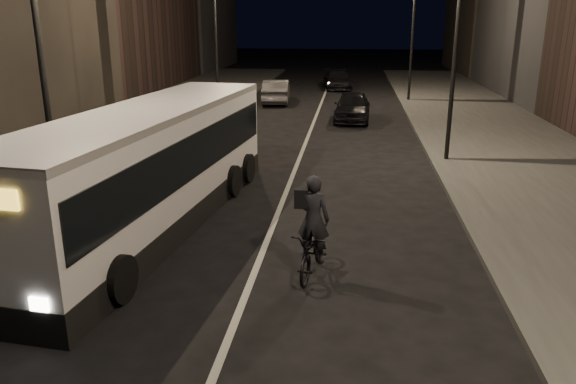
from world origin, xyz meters
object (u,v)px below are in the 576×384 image
(streetlight_left_near, at_px, (46,15))
(city_bus, at_px, (151,163))
(cyclist_on_bicycle, at_px, (313,242))
(streetlight_right_far, at_px, (409,16))
(streetlight_right_mid, at_px, (451,15))
(car_mid, at_px, (276,91))
(streetlight_left_far, at_px, (220,16))
(car_near, at_px, (352,106))
(car_far, at_px, (338,80))

(streetlight_left_near, distance_m, city_bus, 4.28)
(streetlight_left_near, bearing_deg, cyclist_on_bicycle, -18.89)
(streetlight_right_far, bearing_deg, streetlight_left_near, -113.96)
(streetlight_right_mid, bearing_deg, streetlight_right_far, 90.00)
(city_bus, height_order, car_mid, city_bus)
(streetlight_right_mid, distance_m, streetlight_left_far, 14.62)
(streetlight_right_far, xyz_separation_m, car_near, (-3.34, -7.34, -4.59))
(streetlight_left_near, height_order, streetlight_left_far, same)
(cyclist_on_bicycle, height_order, car_mid, cyclist_on_bicycle)
(streetlight_right_far, distance_m, city_bus, 25.44)
(city_bus, xyz_separation_m, car_near, (5.12, 16.38, -0.93))
(car_mid, distance_m, car_far, 8.80)
(streetlight_right_far, height_order, car_mid, streetlight_right_far)
(car_far, bearing_deg, car_near, -91.89)
(car_near, distance_m, car_mid, 7.58)
(streetlight_left_far, relative_size, car_near, 1.80)
(streetlight_left_near, height_order, car_mid, streetlight_left_near)
(car_near, bearing_deg, cyclist_on_bicycle, -90.22)
(cyclist_on_bicycle, distance_m, car_mid, 25.08)
(streetlight_right_far, height_order, streetlight_left_near, same)
(streetlight_right_mid, bearing_deg, cyclist_on_bicycle, -111.61)
(streetlight_left_near, relative_size, car_mid, 1.77)
(cyclist_on_bicycle, bearing_deg, streetlight_right_mid, 77.71)
(car_near, bearing_deg, streetlight_right_mid, -66.95)
(car_near, bearing_deg, car_mid, 131.81)
(streetlight_right_far, distance_m, car_far, 9.18)
(streetlight_right_far, relative_size, streetlight_left_near, 1.00)
(cyclist_on_bicycle, xyz_separation_m, car_near, (0.73, 18.92, 0.01))
(streetlight_right_mid, relative_size, car_mid, 1.77)
(streetlight_left_near, height_order, car_far, streetlight_left_near)
(streetlight_right_far, height_order, streetlight_left_far, same)
(streetlight_left_near, relative_size, car_far, 1.68)
(streetlight_left_near, bearing_deg, streetlight_right_far, 66.04)
(streetlight_left_near, relative_size, streetlight_left_far, 1.00)
(streetlight_right_mid, bearing_deg, car_far, 101.40)
(streetlight_right_far, bearing_deg, streetlight_left_far, -150.64)
(streetlight_right_mid, relative_size, car_far, 1.68)
(streetlight_left_far, relative_size, city_bus, 0.69)
(streetlight_right_mid, height_order, car_near, streetlight_right_mid)
(car_near, xyz_separation_m, car_far, (-1.19, 13.82, -0.07))
(car_mid, bearing_deg, streetlight_right_far, -173.95)
(car_mid, bearing_deg, streetlight_left_near, 79.27)
(cyclist_on_bicycle, distance_m, car_near, 18.94)
(cyclist_on_bicycle, bearing_deg, car_mid, 108.80)
(car_near, relative_size, car_mid, 0.98)
(cyclist_on_bicycle, height_order, car_far, cyclist_on_bicycle)
(streetlight_right_far, relative_size, car_far, 1.68)
(car_mid, bearing_deg, streetlight_right_mid, 115.05)
(streetlight_right_mid, distance_m, car_near, 10.36)
(streetlight_right_mid, height_order, streetlight_right_far, same)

